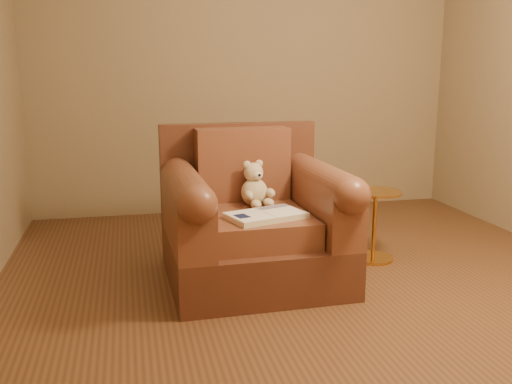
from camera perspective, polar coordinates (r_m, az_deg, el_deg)
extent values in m
plane|color=brown|center=(3.76, 5.53, -8.83)|extent=(4.00, 4.00, 0.00)
cube|color=#917A59|center=(5.44, -0.93, 12.27)|extent=(4.00, 0.02, 2.70)
cube|color=#522A1B|center=(3.71, -0.19, -6.58)|extent=(1.11, 1.06, 0.30)
cube|color=#522A1B|center=(4.02, -1.79, 2.13)|extent=(1.09, 0.13, 0.67)
cube|color=brown|center=(3.59, 0.02, -3.31)|extent=(0.65, 0.78, 0.16)
cube|color=brown|center=(3.87, -1.34, 2.80)|extent=(0.64, 0.19, 0.49)
cube|color=brown|center=(3.49, -6.94, -2.30)|extent=(0.24, 0.93, 0.35)
cube|color=brown|center=(3.69, 6.59, -1.46)|extent=(0.24, 0.93, 0.35)
cylinder|color=brown|center=(3.45, -7.01, 0.51)|extent=(0.24, 0.93, 0.22)
cylinder|color=brown|center=(3.66, 6.65, 1.19)|extent=(0.24, 0.93, 0.22)
ellipsoid|color=beige|center=(3.75, -0.17, 0.00)|extent=(0.18, 0.16, 0.18)
sphere|color=beige|center=(3.74, -0.26, 1.97)|extent=(0.13, 0.13, 0.13)
ellipsoid|color=beige|center=(3.71, -0.91, 2.75)|extent=(0.05, 0.03, 0.05)
ellipsoid|color=beige|center=(3.75, 0.31, 2.86)|extent=(0.05, 0.03, 0.05)
ellipsoid|color=beige|center=(3.69, 0.21, 1.65)|extent=(0.06, 0.04, 0.05)
sphere|color=black|center=(3.67, 0.36, 1.70)|extent=(0.02, 0.02, 0.02)
ellipsoid|color=beige|center=(3.65, -0.73, -0.35)|extent=(0.06, 0.11, 0.06)
ellipsoid|color=beige|center=(3.73, 1.46, -0.08)|extent=(0.06, 0.11, 0.06)
ellipsoid|color=beige|center=(3.65, -0.01, -1.24)|extent=(0.07, 0.11, 0.06)
ellipsoid|color=beige|center=(3.70, 1.27, -1.07)|extent=(0.07, 0.11, 0.06)
cube|color=beige|center=(3.42, 0.99, -2.39)|extent=(0.51, 0.40, 0.03)
cube|color=white|center=(3.36, -0.66, -2.35)|extent=(0.29, 0.33, 0.00)
cube|color=white|center=(3.48, 2.58, -1.87)|extent=(0.29, 0.33, 0.00)
cube|color=beige|center=(3.42, 0.99, -2.09)|extent=(0.09, 0.26, 0.00)
cube|color=#0F1638|center=(3.34, -1.42, -2.42)|extent=(0.10, 0.11, 0.00)
cube|color=slate|center=(3.56, 1.74, -1.51)|extent=(0.21, 0.12, 0.00)
cylinder|color=gold|center=(4.22, 11.59, -6.49)|extent=(0.29, 0.29, 0.02)
cylinder|color=gold|center=(4.15, 11.73, -3.32)|extent=(0.03, 0.03, 0.47)
cylinder|color=gold|center=(4.09, 11.88, -0.01)|extent=(0.36, 0.36, 0.02)
cylinder|color=gold|center=(4.10, 11.87, -0.17)|extent=(0.03, 0.03, 0.02)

